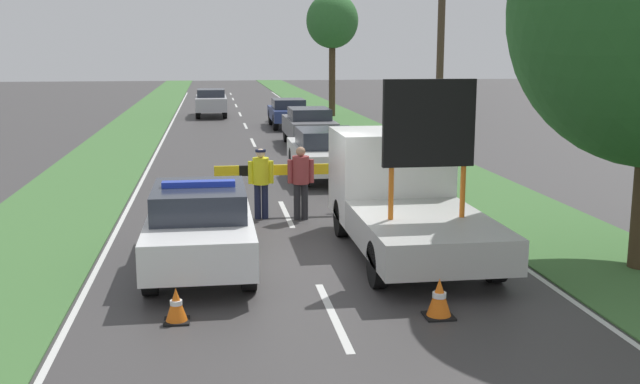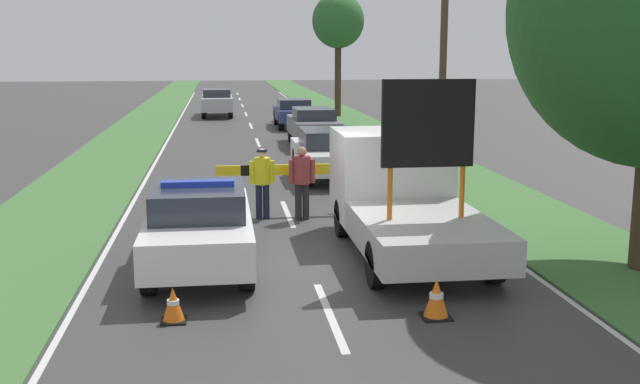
{
  "view_description": "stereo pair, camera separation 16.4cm",
  "coord_description": "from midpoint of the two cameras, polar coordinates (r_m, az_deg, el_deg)",
  "views": [
    {
      "loc": [
        -1.68,
        -13.47,
        3.83
      ],
      "look_at": [
        0.36,
        0.62,
        1.1
      ],
      "focal_mm": 42.0,
      "sensor_mm": 36.0,
      "label": 1
    },
    {
      "loc": [
        -1.52,
        -13.5,
        3.83
      ],
      "look_at": [
        0.36,
        0.62,
        1.1
      ],
      "focal_mm": 42.0,
      "sensor_mm": 36.0,
      "label": 2
    }
  ],
  "objects": [
    {
      "name": "queued_car_hatch_blue",
      "position": [
        37.26,
        -1.91,
        6.12
      ],
      "size": [
        1.73,
        4.33,
        1.41
      ],
      "rotation": [
        0.0,
        0.0,
        3.14
      ],
      "color": "navy",
      "rests_on": "ground"
    },
    {
      "name": "lane_markings",
      "position": [
        31.68,
        -4.65,
        3.88
      ],
      "size": [
        7.63,
        73.01,
        0.01
      ],
      "color": "silver",
      "rests_on": "ground"
    },
    {
      "name": "queued_car_suv_grey",
      "position": [
        30.04,
        -0.35,
        5.1
      ],
      "size": [
        1.75,
        4.52,
        1.52
      ],
      "rotation": [
        0.0,
        0.0,
        3.14
      ],
      "color": "slate",
      "rests_on": "ground"
    },
    {
      "name": "grass_verge_left",
      "position": [
        33.92,
        -14.04,
        4.07
      ],
      "size": [
        3.1,
        120.0,
        0.03
      ],
      "color": "#427038",
      "rests_on": "ground"
    },
    {
      "name": "utility_pole",
      "position": [
        21.04,
        9.61,
        10.63
      ],
      "size": [
        1.2,
        0.2,
        7.38
      ],
      "color": "#473828",
      "rests_on": "ground"
    },
    {
      "name": "ground_plane",
      "position": [
        14.11,
        -0.8,
        -4.9
      ],
      "size": [
        160.0,
        160.0,
        0.0
      ],
      "primitive_type": "plane",
      "color": "#3D3A3A"
    },
    {
      "name": "police_car",
      "position": [
        13.36,
        -8.83,
        -2.46
      ],
      "size": [
        1.8,
        4.58,
        1.59
      ],
      "rotation": [
        0.0,
        0.0,
        -0.0
      ],
      "color": "white",
      "rests_on": "ground"
    },
    {
      "name": "queued_car_sedan_silver",
      "position": [
        43.71,
        -7.74,
        6.84
      ],
      "size": [
        1.73,
        4.66,
        1.57
      ],
      "rotation": [
        0.0,
        0.0,
        3.14
      ],
      "color": "#B2B2B7",
      "rests_on": "ground"
    },
    {
      "name": "police_officer",
      "position": [
        17.04,
        -4.15,
        1.13
      ],
      "size": [
        0.58,
        0.37,
        1.62
      ],
      "rotation": [
        0.0,
        0.0,
        2.8
      ],
      "color": "#191E38",
      "rests_on": "ground"
    },
    {
      "name": "traffic_cone_near_police",
      "position": [
        18.54,
        -11.75,
        -0.47
      ],
      "size": [
        0.38,
        0.38,
        0.53
      ],
      "color": "black",
      "rests_on": "ground"
    },
    {
      "name": "grass_verge_right",
      "position": [
        34.42,
        4.23,
        4.46
      ],
      "size": [
        3.1,
        120.0,
        0.03
      ],
      "color": "#427038",
      "rests_on": "ground"
    },
    {
      "name": "traffic_cone_centre_front",
      "position": [
        10.94,
        -10.7,
        -8.44
      ],
      "size": [
        0.36,
        0.36,
        0.51
      ],
      "color": "black",
      "rests_on": "ground"
    },
    {
      "name": "traffic_cone_behind_barrier",
      "position": [
        11.04,
        9.28,
        -8.01
      ],
      "size": [
        0.42,
        0.42,
        0.58
      ],
      "color": "black",
      "rests_on": "ground"
    },
    {
      "name": "traffic_cone_near_truck",
      "position": [
        15.99,
        -5.85,
        -1.85
      ],
      "size": [
        0.48,
        0.48,
        0.67
      ],
      "color": "black",
      "rests_on": "ground"
    },
    {
      "name": "work_truck",
      "position": [
        14.59,
        6.56,
        -0.09
      ],
      "size": [
        2.23,
        5.49,
        3.34
      ],
      "rotation": [
        0.0,
        0.0,
        3.14
      ],
      "color": "white",
      "rests_on": "ground"
    },
    {
      "name": "queued_car_van_white",
      "position": [
        22.56,
        0.96,
        3.07
      ],
      "size": [
        1.94,
        4.68,
        1.47
      ],
      "rotation": [
        0.0,
        0.0,
        3.14
      ],
      "color": "silver",
      "rests_on": "ground"
    },
    {
      "name": "pedestrian_civilian",
      "position": [
        16.9,
        -1.1,
        1.15
      ],
      "size": [
        0.6,
        0.38,
        1.67
      ],
      "rotation": [
        0.0,
        0.0,
        0.34
      ],
      "color": "#232326",
      "rests_on": "ground"
    },
    {
      "name": "road_barrier",
      "position": [
        17.53,
        -2.04,
        1.49
      ],
      "size": [
        3.45,
        0.08,
        1.17
      ],
      "rotation": [
        0.0,
        0.0,
        -0.09
      ],
      "color": "black",
      "rests_on": "ground"
    },
    {
      "name": "roadside_tree_near_right",
      "position": [
        43.17,
        1.5,
        12.83
      ],
      "size": [
        2.93,
        2.93,
        6.93
      ],
      "color": "#42301E",
      "rests_on": "ground"
    }
  ]
}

